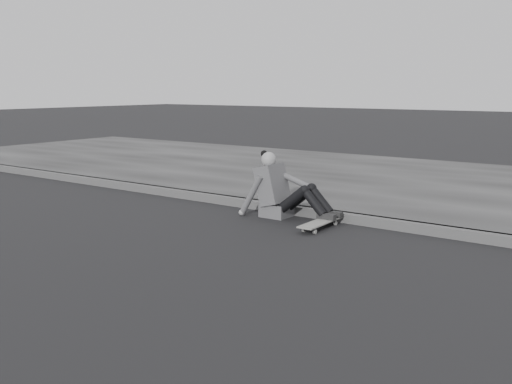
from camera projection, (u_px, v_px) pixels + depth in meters
ground at (270, 287)px, 4.94m from camera, size 80.00×80.00×0.00m
curb at (387, 223)px, 6.99m from camera, size 24.00×0.16×0.12m
sidewalk at (459, 188)px, 9.42m from camera, size 24.00×6.00×0.12m
skateboard at (320, 223)px, 6.96m from camera, size 0.20×0.78×0.09m
seated_woman at (281, 191)px, 7.53m from camera, size 1.38×0.46×0.88m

